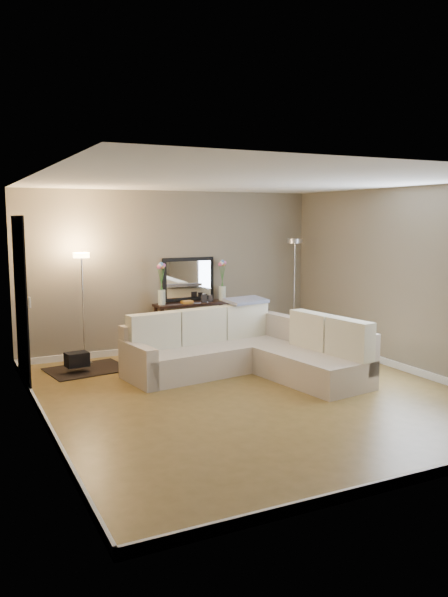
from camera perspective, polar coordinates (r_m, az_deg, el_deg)
name	(u,v)px	position (r m, az deg, el deg)	size (l,w,h in m)	color
floor	(252,395)	(7.32, 2.78, -9.39)	(5.00, 5.50, 0.01)	olive
ceiling	(254,181)	(7.00, 2.92, 11.47)	(5.00, 5.50, 0.01)	white
wall_back	(172,272)	(9.54, -5.16, 2.65)	(5.00, 0.02, 2.60)	gray
wall_front	(422,329)	(4.84, 18.80, -2.87)	(5.00, 0.02, 2.60)	gray
wall_left	(38,304)	(6.24, -17.79, -0.48)	(0.02, 5.50, 2.60)	gray
wall_right	(410,281)	(8.53, 17.81, 1.68)	(0.02, 5.50, 2.60)	gray
baseboard_back	(173,347)	(9.71, -5.01, -4.73)	(5.00, 0.03, 0.10)	white
baseboard_front	(412,478)	(5.22, 17.96, -16.43)	(5.00, 0.03, 0.10)	white
baseboard_left	(45,421)	(6.54, -17.10, -11.36)	(0.03, 5.50, 0.10)	white
baseboard_right	(405,368)	(8.73, 17.34, -6.51)	(0.03, 5.50, 0.10)	white
doorway	(21,301)	(7.95, -19.28, -0.27)	(0.02, 1.20, 2.20)	black
switch_plate	(30,302)	(7.10, -18.51, -0.35)	(0.02, 0.08, 0.12)	white
sectional_sofa	(246,351)	(8.17, 2.19, -5.14)	(2.81, 2.49, 0.88)	beige
throw_blanket	(246,300)	(8.80, 2.19, -0.19)	(0.63, 0.36, 0.05)	gray
console_table	(189,324)	(9.55, -3.49, -2.49)	(1.31, 0.40, 0.80)	black
leaning_mirror	(188,279)	(9.63, -3.51, 1.91)	(0.92, 0.08, 0.72)	black
table_decor	(194,301)	(9.49, -2.99, -0.21)	(0.55, 0.13, 0.13)	orange
flower_vase_left	(162,287)	(9.27, -6.14, 1.16)	(0.15, 0.12, 0.68)	silver
flower_vase_right	(222,283)	(9.73, -0.16, 1.52)	(0.15, 0.12, 0.68)	silver
floor_lamp_lit	(82,286)	(8.76, -13.72, 1.19)	(0.27, 0.27, 1.67)	silver
floor_lamp_unlit	(295,270)	(10.12, 6.93, 2.83)	(0.29, 0.29, 1.82)	silver
charcoal_rug	(87,369)	(8.65, -13.27, -6.77)	(1.09, 0.82, 0.01)	black
black_bag	(77,359)	(8.46, -14.22, -5.80)	(0.31, 0.22, 0.20)	black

